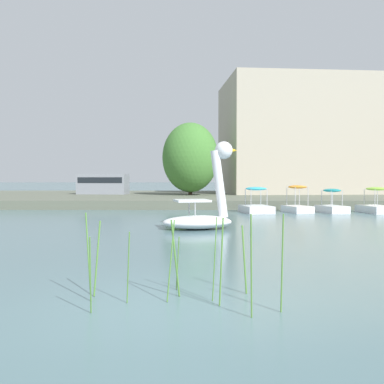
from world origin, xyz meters
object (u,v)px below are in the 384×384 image
(tree_willow_overhanging, at_px, (190,158))
(swan_boat, at_px, (203,207))
(pedal_boat_cyan, at_px, (256,205))
(pedal_boat_orange, at_px, (297,204))
(pedal_boat_teal, at_px, (332,206))
(parked_van, at_px, (103,183))
(pedal_boat_lime, at_px, (376,205))

(tree_willow_overhanging, bearing_deg, swan_boat, -87.94)
(pedal_boat_cyan, bearing_deg, tree_willow_overhanging, 108.05)
(swan_boat, distance_m, tree_willow_overhanging, 20.61)
(pedal_boat_orange, xyz_separation_m, pedal_boat_teal, (1.94, -0.22, -0.08))
(swan_boat, bearing_deg, pedal_boat_orange, 56.57)
(pedal_boat_teal, distance_m, parked_van, 21.28)
(pedal_boat_teal, height_order, tree_willow_overhanging, tree_willow_overhanging)
(parked_van, bearing_deg, pedal_boat_cyan, -49.69)
(swan_boat, height_order, pedal_boat_lime, swan_boat)
(pedal_boat_cyan, height_order, pedal_boat_lime, pedal_boat_cyan)
(swan_boat, height_order, pedal_boat_teal, swan_boat)
(pedal_boat_orange, relative_size, parked_van, 0.47)
(swan_boat, xyz_separation_m, pedal_boat_lime, (10.09, 8.24, -0.43))
(swan_boat, height_order, pedal_boat_orange, swan_boat)
(pedal_boat_cyan, relative_size, pedal_boat_teal, 1.18)
(pedal_boat_orange, bearing_deg, pedal_boat_cyan, -175.51)
(pedal_boat_orange, height_order, pedal_boat_lime, pedal_boat_orange)
(pedal_boat_lime, xyz_separation_m, tree_willow_overhanging, (-10.83, 12.15, 3.33))
(tree_willow_overhanging, bearing_deg, parked_van, 167.20)
(pedal_boat_teal, bearing_deg, tree_willow_overhanging, 124.46)
(tree_willow_overhanging, bearing_deg, pedal_boat_lime, -48.31)
(swan_boat, relative_size, pedal_boat_lime, 1.36)
(swan_boat, relative_size, pedal_boat_cyan, 1.33)
(pedal_boat_cyan, height_order, parked_van, parked_van)
(pedal_boat_cyan, height_order, tree_willow_overhanging, tree_willow_overhanging)
(tree_willow_overhanging, distance_m, parked_van, 8.30)
(swan_boat, relative_size, pedal_boat_teal, 1.56)
(swan_boat, height_order, pedal_boat_cyan, swan_boat)
(pedal_boat_orange, distance_m, pedal_boat_teal, 1.95)
(swan_boat, distance_m, pedal_boat_cyan, 8.94)
(pedal_boat_cyan, xyz_separation_m, pedal_boat_orange, (2.43, 0.19, 0.07))
(parked_van, bearing_deg, pedal_boat_orange, -43.93)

